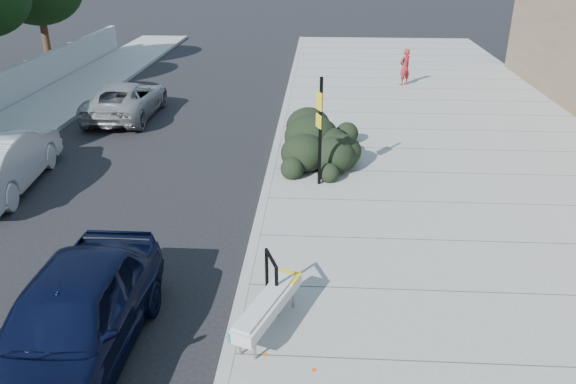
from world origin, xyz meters
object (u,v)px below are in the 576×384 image
object	(u,v)px
bench	(268,306)
bike_rack	(271,276)
wagon_silver	(0,160)
pedestrian	(405,67)
suv_silver	(126,100)
sedan_navy	(71,320)
sign_post	(320,126)

from	to	relation	value
bench	bike_rack	size ratio (longest dim) A/B	1.97
wagon_silver	pedestrian	bearing A→B (deg)	-142.20
pedestrian	bench	bearing A→B (deg)	36.22
suv_silver	pedestrian	distance (m)	12.36
wagon_silver	pedestrian	distance (m)	17.34
bike_rack	sedan_navy	size ratio (longest dim) A/B	0.21
sign_post	suv_silver	size ratio (longest dim) A/B	0.61
sign_post	pedestrian	distance (m)	12.29
bike_rack	sign_post	bearing A→B (deg)	60.94
bike_rack	sign_post	distance (m)	5.77
bench	sedan_navy	size ratio (longest dim) A/B	0.42
wagon_silver	suv_silver	distance (m)	6.97
sedan_navy	suv_silver	bearing A→B (deg)	105.06
bike_rack	suv_silver	distance (m)	13.73
bike_rack	sign_post	size ratio (longest dim) A/B	0.35
bench	pedestrian	world-z (taller)	pedestrian
bike_rack	sedan_navy	bearing A→B (deg)	-174.23
bench	sign_post	bearing A→B (deg)	103.35
bench	sign_post	xyz separation A→B (m)	(0.80, 6.33, 1.18)
suv_silver	pedestrian	size ratio (longest dim) A/B	2.98
sign_post	wagon_silver	distance (m)	8.70
pedestrian	suv_silver	bearing A→B (deg)	-14.38
sedan_navy	wagon_silver	xyz separation A→B (m)	(-4.81, 6.71, -0.01)
sedan_navy	suv_silver	distance (m)	14.03
bench	pedestrian	distance (m)	18.57
suv_silver	sedan_navy	bearing A→B (deg)	104.70
sedan_navy	pedestrian	distance (m)	20.29
suv_silver	wagon_silver	bearing A→B (deg)	79.75
sign_post	wagon_silver	size ratio (longest dim) A/B	0.60
sedan_navy	sign_post	bearing A→B (deg)	62.13
sign_post	suv_silver	xyz separation A→B (m)	(-7.40, 6.42, -1.14)
suv_silver	pedestrian	bearing A→B (deg)	-154.96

